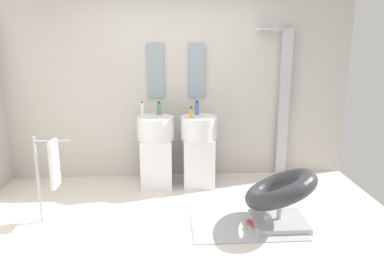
% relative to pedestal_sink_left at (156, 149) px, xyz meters
% --- Properties ---
extents(ground_plane, '(4.80, 3.60, 0.04)m').
position_rel_pedestal_sink_left_xyz_m(ground_plane, '(0.28, -1.21, -0.52)').
color(ground_plane, silver).
extents(rear_partition, '(4.80, 0.10, 2.60)m').
position_rel_pedestal_sink_left_xyz_m(rear_partition, '(0.28, 0.44, 0.80)').
color(rear_partition, beige).
rests_on(rear_partition, ground_plane).
extents(pedestal_sink_left, '(0.47, 0.47, 1.04)m').
position_rel_pedestal_sink_left_xyz_m(pedestal_sink_left, '(0.00, 0.00, 0.00)').
color(pedestal_sink_left, white).
rests_on(pedestal_sink_left, ground_plane).
extents(pedestal_sink_right, '(0.47, 0.47, 1.04)m').
position_rel_pedestal_sink_left_xyz_m(pedestal_sink_right, '(0.56, 0.00, 0.00)').
color(pedestal_sink_right, white).
rests_on(pedestal_sink_right, ground_plane).
extents(vanity_mirror_left, '(0.22, 0.03, 0.70)m').
position_rel_pedestal_sink_left_xyz_m(vanity_mirror_left, '(0.00, 0.37, 0.99)').
color(vanity_mirror_left, '#8C9EA8').
extents(vanity_mirror_right, '(0.22, 0.03, 0.70)m').
position_rel_pedestal_sink_left_xyz_m(vanity_mirror_right, '(0.56, 0.37, 0.99)').
color(vanity_mirror_right, '#8C9EA8').
extents(shower_column, '(0.49, 0.24, 2.05)m').
position_rel_pedestal_sink_left_xyz_m(shower_column, '(1.75, 0.32, 0.57)').
color(shower_column, '#B7BABF').
rests_on(shower_column, ground_plane).
extents(lounge_chair, '(1.06, 1.05, 0.65)m').
position_rel_pedestal_sink_left_xyz_m(lounge_chair, '(1.32, -1.13, -0.16)').
color(lounge_chair, '#B7BABF').
rests_on(lounge_chair, ground_plane).
extents(towel_rack, '(0.37, 0.22, 0.95)m').
position_rel_pedestal_sink_left_xyz_m(towel_rack, '(-1.05, -0.92, 0.12)').
color(towel_rack, '#B7BABF').
rests_on(towel_rack, ground_plane).
extents(area_rug, '(1.15, 0.65, 0.01)m').
position_rel_pedestal_sink_left_xyz_m(area_rug, '(0.97, -1.17, -0.50)').
color(area_rug, '#B2B2B7').
rests_on(area_rug, ground_plane).
extents(magazine_red, '(0.34, 0.29, 0.03)m').
position_rel_pedestal_sink_left_xyz_m(magazine_red, '(1.16, -1.14, -0.48)').
color(magazine_red, '#B73838').
rests_on(magazine_red, area_rug).
extents(coffee_mug, '(0.07, 0.07, 0.11)m').
position_rel_pedestal_sink_left_xyz_m(coffee_mug, '(1.19, -1.14, -0.44)').
color(coffee_mug, white).
rests_on(coffee_mug, area_rug).
extents(soap_bottle_white, '(0.04, 0.04, 0.20)m').
position_rel_pedestal_sink_left_xyz_m(soap_bottle_white, '(-0.17, 0.03, 0.53)').
color(soap_bottle_white, white).
rests_on(soap_bottle_white, pedestal_sink_left).
extents(soap_bottle_amber, '(0.05, 0.05, 0.15)m').
position_rel_pedestal_sink_left_xyz_m(soap_bottle_amber, '(0.45, -0.10, 0.50)').
color(soap_bottle_amber, '#C68C38').
rests_on(soap_bottle_amber, pedestal_sink_right).
extents(soap_bottle_green, '(0.06, 0.06, 0.17)m').
position_rel_pedestal_sink_left_xyz_m(soap_bottle_green, '(0.05, 0.15, 0.51)').
color(soap_bottle_green, '#59996B').
rests_on(soap_bottle_green, pedestal_sink_left).
extents(soap_bottle_blue, '(0.05, 0.05, 0.19)m').
position_rel_pedestal_sink_left_xyz_m(soap_bottle_blue, '(0.54, 0.12, 0.52)').
color(soap_bottle_blue, '#4C72B7').
rests_on(soap_bottle_blue, pedestal_sink_right).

